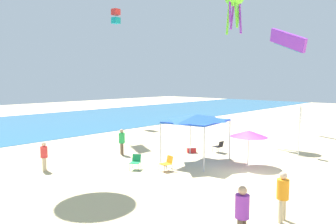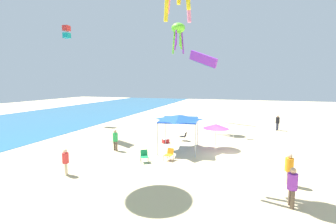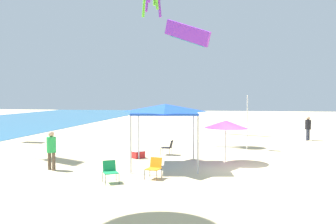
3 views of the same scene
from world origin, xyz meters
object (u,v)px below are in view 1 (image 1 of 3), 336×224
beach_umbrella (249,134)px  kite_parafoil_purple (288,40)px  cooler_box (191,150)px  kite_octopus_lime (234,1)px  person_kite_handler (122,140)px  folding_chair_right_of_tent (167,162)px  folding_chair_left_of_tent (136,161)px  banner_flag (300,125)px  kite_box_red (116,16)px  person_near_umbrella (242,210)px  canopy_tent (197,118)px  person_watching_sky (283,192)px  folding_chair_near_cooler (219,146)px  person_by_tent (44,154)px

beach_umbrella → kite_parafoil_purple: bearing=14.4°
cooler_box → kite_octopus_lime: bearing=5.6°
person_kite_handler → kite_octopus_lime: bearing=-76.3°
folding_chair_right_of_tent → kite_octopus_lime: size_ratio=0.24×
beach_umbrella → folding_chair_left_of_tent: 6.69m
banner_flag → kite_box_red: kite_box_red is taller
kite_box_red → kite_parafoil_purple: size_ratio=0.38×
kite_parafoil_purple → kite_octopus_lime: (-6.93, 1.67, 2.65)m
banner_flag → person_near_umbrella: size_ratio=1.85×
cooler_box → kite_box_red: kite_box_red is taller
kite_octopus_lime → canopy_tent: bearing=-153.2°
person_watching_sky → kite_parafoil_purple: size_ratio=0.42×
folding_chair_near_cooler → person_near_umbrella: size_ratio=0.45×
kite_box_red → kite_parafoil_purple: 18.67m
person_kite_handler → kite_parafoil_purple: kite_parafoil_purple is taller
person_kite_handler → person_by_tent: bearing=115.4°
person_watching_sky → kite_parafoil_purple: 22.65m
canopy_tent → folding_chair_right_of_tent: size_ratio=4.85×
canopy_tent → kite_parafoil_purple: size_ratio=0.92×
person_watching_sky → person_near_umbrella: bearing=169.5°
kite_parafoil_purple → person_kite_handler: bearing=-82.0°
folding_chair_near_cooler → kite_octopus_lime: bearing=-154.0°
cooler_box → banner_flag: banner_flag is taller
person_watching_sky → kite_box_red: 30.40m
folding_chair_left_of_tent → person_by_tent: bearing=-164.3°
folding_chair_left_of_tent → kite_octopus_lime: (11.69, 0.86, 10.90)m
beach_umbrella → folding_chair_right_of_tent: (-3.96, 2.80, -1.43)m
banner_flag → kite_octopus_lime: size_ratio=0.99×
beach_umbrella → folding_chair_right_of_tent: 5.05m
kite_parafoil_purple → kite_octopus_lime: size_ratio=1.27×
folding_chair_left_of_tent → cooler_box: (5.38, 0.25, -0.27)m
canopy_tent → beach_umbrella: bearing=-65.4°
banner_flag → person_near_umbrella: bearing=-166.7°
folding_chair_right_of_tent → person_by_tent: (-4.53, 5.05, 0.47)m
cooler_box → person_kite_handler: 4.81m
folding_chair_left_of_tent → banner_flag: 11.05m
folding_chair_near_cooler → banner_flag: bearing=125.9°
canopy_tent → folding_chair_near_cooler: size_ratio=4.85×
banner_flag → folding_chair_near_cooler: bearing=121.8°
person_watching_sky → kite_box_red: size_ratio=1.11×
canopy_tent → kite_parafoil_purple: kite_parafoil_purple is taller
cooler_box → person_near_umbrella: bearing=-135.0°
person_near_umbrella → person_watching_sky: bearing=165.5°
banner_flag → person_watching_sky: banner_flag is taller
beach_umbrella → person_near_umbrella: 9.46m
folding_chair_near_cooler → cooler_box: size_ratio=1.11×
folding_chair_near_cooler → canopy_tent: bearing=10.9°
kite_parafoil_purple → kite_octopus_lime: 7.60m
beach_umbrella → folding_chair_left_of_tent: bearing=138.5°
cooler_box → person_watching_sky: 11.24m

